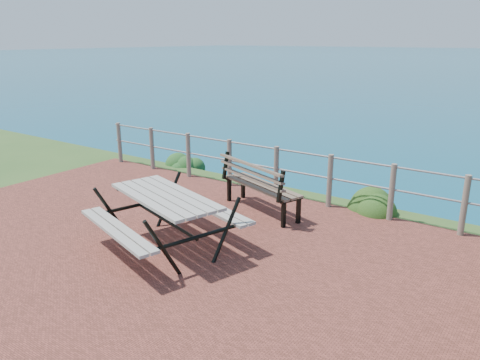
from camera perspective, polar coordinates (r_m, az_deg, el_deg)
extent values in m
cube|color=brown|center=(6.99, -10.09, -9.22)|extent=(10.00, 7.00, 0.12)
cylinder|color=#6B5B4C|center=(12.22, -14.48, 4.45)|extent=(0.10, 0.10, 1.00)
cylinder|color=#6B5B4C|center=(11.38, -10.68, 3.80)|extent=(0.10, 0.10, 1.00)
cylinder|color=#6B5B4C|center=(10.61, -6.30, 3.04)|extent=(0.10, 0.10, 1.00)
cylinder|color=#6B5B4C|center=(9.90, -1.29, 2.14)|extent=(0.10, 0.10, 1.00)
cylinder|color=#6B5B4C|center=(9.29, 4.43, 1.09)|extent=(0.10, 0.10, 1.00)
cylinder|color=#6B5B4C|center=(8.79, 10.88, -0.11)|extent=(0.10, 0.10, 1.00)
cylinder|color=#6B5B4C|center=(8.41, 18.01, -1.43)|extent=(0.10, 0.10, 1.00)
cylinder|color=#6B5B4C|center=(8.18, 25.68, -2.82)|extent=(0.10, 0.10, 1.00)
cylinder|color=slate|center=(9.18, 4.50, 3.79)|extent=(9.40, 0.04, 0.04)
cylinder|color=slate|center=(9.28, 4.44, 1.38)|extent=(9.40, 0.04, 0.04)
cube|color=#9B968A|center=(6.92, -9.14, -1.97)|extent=(2.13, 1.36, 0.04)
cube|color=#9B968A|center=(7.03, -9.01, -4.51)|extent=(1.98, 0.86, 0.04)
cube|color=#9B968A|center=(7.03, -9.01, -4.51)|extent=(1.98, 0.86, 0.04)
cylinder|color=black|center=(7.05, -8.99, -4.93)|extent=(1.64, 0.55, 0.05)
cube|color=brown|center=(8.40, 2.67, -0.73)|extent=(1.80, 1.01, 0.04)
cube|color=brown|center=(8.31, 2.70, 1.29)|extent=(1.70, 0.72, 0.40)
cube|color=black|center=(8.48, 2.65, -2.28)|extent=(0.07, 0.08, 0.48)
cube|color=black|center=(8.48, 2.65, -2.28)|extent=(0.07, 0.08, 0.48)
cube|color=black|center=(8.48, 2.65, -2.28)|extent=(0.07, 0.08, 0.48)
cube|color=black|center=(8.48, 2.65, -2.28)|extent=(0.07, 0.08, 0.48)
ellipsoid|color=#1E501F|center=(11.82, -6.81, 1.87)|extent=(0.66, 0.66, 0.35)
ellipsoid|color=#224414|center=(9.00, 15.84, -3.55)|extent=(0.82, 0.82, 0.58)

